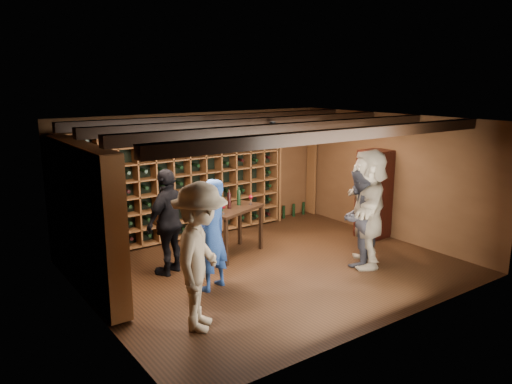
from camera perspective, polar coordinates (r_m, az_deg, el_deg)
ground at (r=8.62m, az=1.83°, el=-8.65°), size 6.00×6.00×0.00m
room_shell at (r=8.10m, az=1.73°, el=7.61°), size 6.00×6.00×6.00m
wine_rack_back at (r=9.94m, az=-8.72°, el=1.03°), size 4.65×0.30×2.20m
wine_rack_left at (r=7.75m, az=-18.95°, el=-2.87°), size 0.30×2.65×2.20m
crate_shelf at (r=11.45m, az=4.49°, el=4.81°), size 1.20×0.32×2.07m
display_cabinet at (r=10.30m, az=13.30°, el=-0.43°), size 0.55×0.50×1.75m
man_blue_shirt at (r=7.55m, az=-5.08°, el=-4.92°), size 0.73×0.60×1.72m
man_grey_suit at (r=8.70m, az=11.64°, el=-2.84°), size 0.99×0.89×1.69m
guest_red_floral at (r=8.61m, az=-16.20°, el=-3.58°), size 0.61×0.84×1.60m
guest_woman_black at (r=8.26m, az=-9.91°, el=-3.37°), size 1.11×0.83×1.76m
guest_khaki at (r=6.36m, az=-6.36°, el=-7.41°), size 1.36×1.40×1.92m
guest_beige at (r=8.70m, az=12.70°, el=-1.78°), size 1.70×1.79×2.02m
tasting_table at (r=9.02m, az=-2.64°, el=-2.48°), size 1.30×0.96×1.16m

